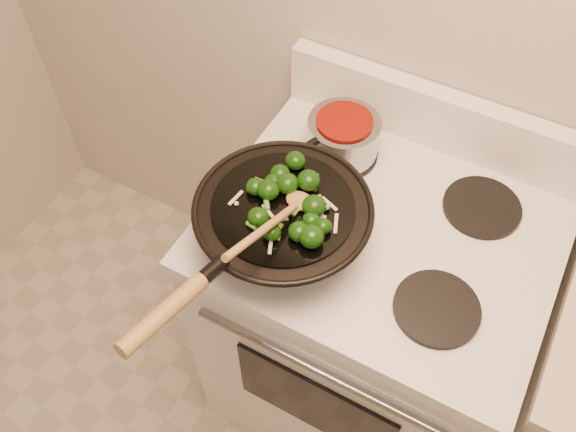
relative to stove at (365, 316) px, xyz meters
The scene contains 5 objects.
stove is the anchor object (origin of this frame).
wok 0.58m from the stove, 138.88° to the right, with size 0.38×0.63×0.19m.
stirfry 0.63m from the stove, 138.94° to the right, with size 0.23×0.25×0.04m.
wooden_spoon 0.67m from the stove, 127.44° to the right, with size 0.07×0.28×0.12m.
saucepan 0.56m from the stove, 141.19° to the left, with size 0.17×0.27×0.10m.
Camera 1 is at (-0.09, 0.35, 2.04)m, focal length 38.00 mm.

